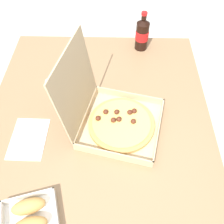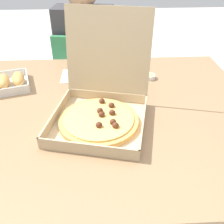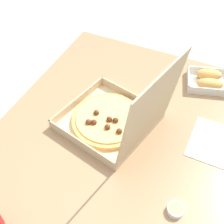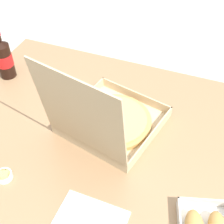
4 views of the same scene
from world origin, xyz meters
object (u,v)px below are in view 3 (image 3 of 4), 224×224
Objects in this scene: bread_side_box at (209,80)px; paper_menu at (210,141)px; dipping_sauce_cup at (176,209)px; pizza_box_open at (115,118)px.

paper_menu is (0.33, 0.08, -0.02)m from bread_side_box.
bread_side_box reaches higher than paper_menu.
bread_side_box reaches higher than dipping_sauce_cup.
pizza_box_open is 0.41m from dipping_sauce_cup.
bread_side_box is 0.66m from dipping_sauce_cup.
paper_menu is 0.33m from dipping_sauce_cup.
pizza_box_open reaches higher than dipping_sauce_cup.
paper_menu is 3.75× the size of dipping_sauce_cup.
pizza_box_open is 2.14× the size of paper_menu.
dipping_sauce_cup is at bearing -6.45° from paper_menu.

